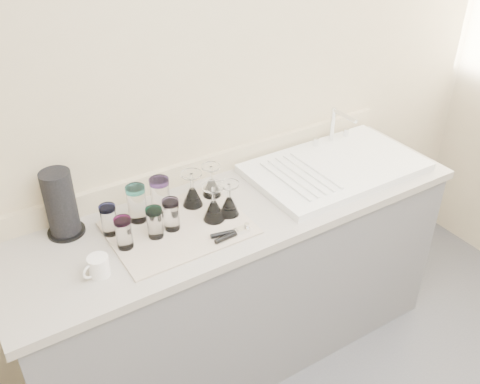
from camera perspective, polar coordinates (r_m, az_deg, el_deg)
counter_unit at (r=2.59m, az=-0.26°, el=-9.61°), size 2.06×0.62×0.90m
sink_unit at (r=2.59m, az=10.12°, el=2.68°), size 0.82×0.50×0.22m
dish_towel at (r=2.18m, az=-6.55°, el=-3.79°), size 0.55×0.42×0.01m
tumbler_teal at (r=2.16m, az=-13.81°, el=-2.88°), size 0.07×0.07×0.13m
tumbler_cyan at (r=2.20m, az=-10.95°, el=-1.20°), size 0.08×0.08×0.16m
tumbler_purple at (r=2.23m, az=-8.50°, el=-0.42°), size 0.08×0.08×0.16m
tumbler_magenta at (r=2.07m, az=-12.28°, el=-4.26°), size 0.07×0.07×0.13m
tumbler_blue at (r=2.11m, az=-9.07°, el=-3.22°), size 0.07×0.07×0.13m
tumbler_lavender at (r=2.14m, az=-7.35°, el=-2.38°), size 0.07×0.07×0.13m
goblet_back_left at (r=2.28m, az=-5.10°, el=-0.23°), size 0.09×0.09×0.16m
goblet_back_right at (r=2.34m, az=-3.05°, el=0.73°), size 0.08×0.08×0.15m
goblet_front_left at (r=2.18m, az=-2.81°, el=-1.70°), size 0.09×0.09×0.16m
goblet_front_right at (r=2.21m, az=-1.17°, el=-1.26°), size 0.08×0.08×0.15m
can_opener at (r=2.12m, az=-0.94°, el=-4.44°), size 0.16×0.06×0.02m
white_mug at (r=2.00m, az=-14.89°, el=-7.68°), size 0.12×0.10×0.08m
paper_towel_roll at (r=2.19m, az=-18.58°, el=-1.25°), size 0.15×0.15×0.28m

